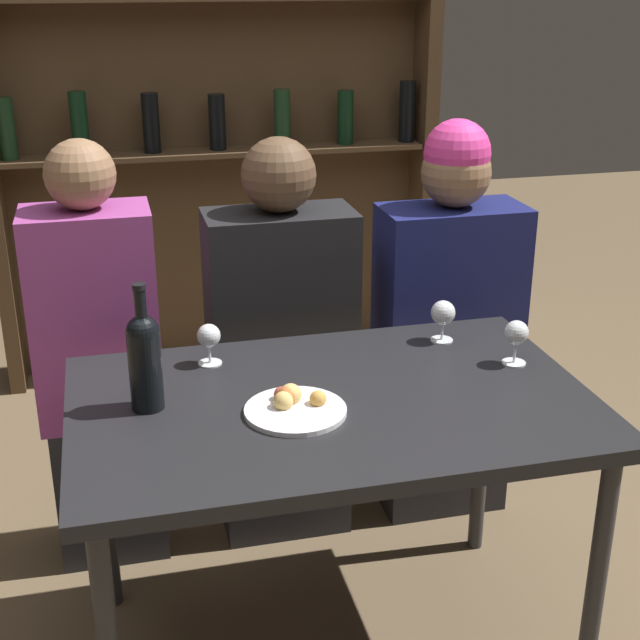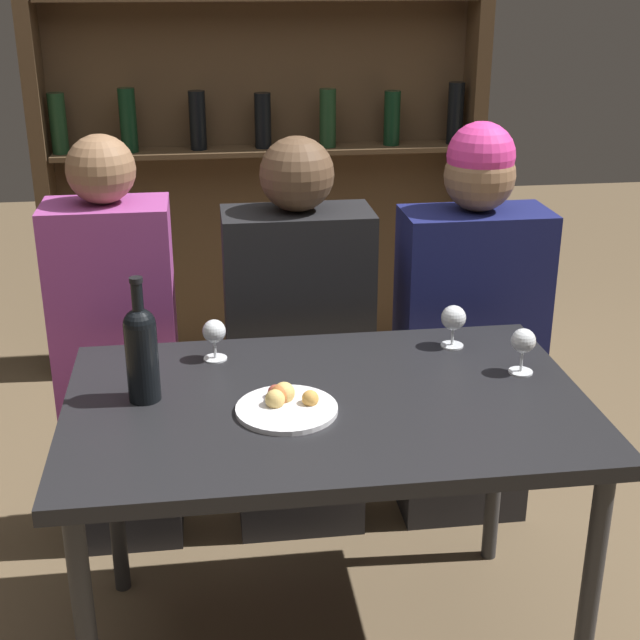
{
  "view_description": "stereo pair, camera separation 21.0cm",
  "coord_description": "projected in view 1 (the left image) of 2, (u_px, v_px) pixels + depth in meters",
  "views": [
    {
      "loc": [
        -0.47,
        -1.79,
        1.66
      ],
      "look_at": [
        0.0,
        0.11,
        0.88
      ],
      "focal_mm": 50.0,
      "sensor_mm": 36.0,
      "label": 1
    },
    {
      "loc": [
        -0.26,
        -1.83,
        1.66
      ],
      "look_at": [
        0.0,
        0.11,
        0.88
      ],
      "focal_mm": 50.0,
      "sensor_mm": 36.0,
      "label": 2
    }
  ],
  "objects": [
    {
      "name": "wine_bottle",
      "position": [
        144.0,
        357.0,
        1.97
      ],
      "size": [
        0.07,
        0.07,
        0.3
      ],
      "color": "black",
      "rests_on": "dining_table"
    },
    {
      "name": "wine_rack_wall",
      "position": [
        214.0,
        76.0,
        3.57
      ],
      "size": [
        1.84,
        0.21,
        2.4
      ],
      "color": "#4C3823",
      "rests_on": "ground_plane"
    },
    {
      "name": "wine_glass_0",
      "position": [
        209.0,
        338.0,
        2.21
      ],
      "size": [
        0.06,
        0.06,
        0.11
      ],
      "color": "silver",
      "rests_on": "dining_table"
    },
    {
      "name": "wine_glass_2",
      "position": [
        516.0,
        334.0,
        2.21
      ],
      "size": [
        0.06,
        0.06,
        0.12
      ],
      "color": "silver",
      "rests_on": "dining_table"
    },
    {
      "name": "wine_glass_1",
      "position": [
        443.0,
        314.0,
        2.35
      ],
      "size": [
        0.07,
        0.07,
        0.11
      ],
      "color": "silver",
      "rests_on": "dining_table"
    },
    {
      "name": "food_plate_0",
      "position": [
        294.0,
        405.0,
        2.0
      ],
      "size": [
        0.23,
        0.23,
        0.05
      ],
      "color": "white",
      "rests_on": "dining_table"
    },
    {
      "name": "seated_person_right",
      "position": [
        447.0,
        332.0,
        2.75
      ],
      "size": [
        0.43,
        0.22,
        1.26
      ],
      "color": "#26262B",
      "rests_on": "ground_plane"
    },
    {
      "name": "seated_person_center",
      "position": [
        282.0,
        357.0,
        2.65
      ],
      "size": [
        0.43,
        0.22,
        1.23
      ],
      "color": "#26262B",
      "rests_on": "ground_plane"
    },
    {
      "name": "dining_table",
      "position": [
        332.0,
        424.0,
        2.08
      ],
      "size": [
        1.2,
        0.76,
        0.73
      ],
      "color": "black",
      "rests_on": "ground_plane"
    },
    {
      "name": "seated_person_left",
      "position": [
        100.0,
        370.0,
        2.52
      ],
      "size": [
        0.34,
        0.22,
        1.25
      ],
      "color": "#26262B",
      "rests_on": "ground_plane"
    }
  ]
}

